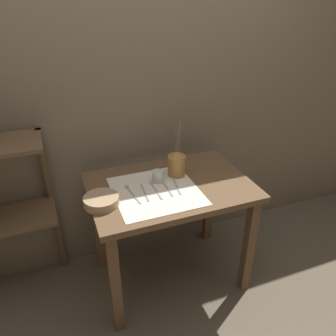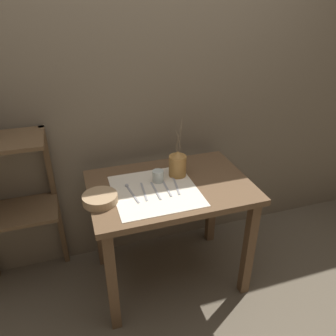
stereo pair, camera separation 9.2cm
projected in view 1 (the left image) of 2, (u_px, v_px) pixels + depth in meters
name	position (u px, v px, depth m)	size (l,w,h in m)	color
ground_plane	(170.00, 275.00, 2.44)	(12.00, 12.00, 0.00)	brown
stone_wall_back	(146.00, 101.00, 2.25)	(7.00, 0.06, 2.40)	#6B5E4C
wooden_table	(170.00, 201.00, 2.13)	(1.02, 0.70, 0.79)	brown
wooden_shelf_unit	(5.00, 192.00, 1.99)	(0.54, 0.33, 1.12)	brown
linen_cloth	(156.00, 191.00, 2.00)	(0.51, 0.51, 0.00)	beige
pitcher_with_flowers	(177.00, 164.00, 2.13)	(0.11, 0.11, 0.39)	olive
wooden_bowl	(101.00, 201.00, 1.86)	(0.20, 0.20, 0.05)	#9E7F5B
glass_tumbler_near	(158.00, 176.00, 2.08)	(0.07, 0.07, 0.07)	#B7C1BC
spoon_inner	(129.00, 190.00, 1.99)	(0.05, 0.22, 0.02)	#939399
fork_outer	(145.00, 192.00, 1.98)	(0.03, 0.21, 0.00)	#939399
fork_inner	(156.00, 191.00, 1.99)	(0.01, 0.21, 0.00)	#939399
knife_center	(167.00, 188.00, 2.02)	(0.02, 0.21, 0.00)	#939399
spoon_outer	(174.00, 181.00, 2.09)	(0.05, 0.22, 0.02)	#939399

